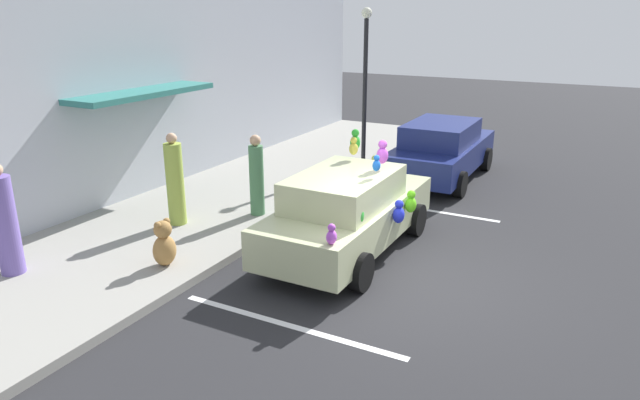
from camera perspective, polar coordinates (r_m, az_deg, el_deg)
The scene contains 12 objects.
ground_plane at distance 9.63m, azimuth 8.54°, elevation -8.09°, with size 60.00×60.00×0.00m, color #262628.
sidewalk at distance 12.02m, azimuth -14.47°, elevation -2.59°, with size 24.00×4.00×0.15m, color gray.
storefront_building at distance 12.89m, azimuth -22.84°, elevation 12.26°, with size 24.00×1.25×6.40m.
parking_stripe_front at distance 13.09m, azimuth 9.81°, elevation -0.86°, with size 0.12×3.60×0.01m, color silver.
parking_stripe_rear at distance 8.33m, azimuth -3.14°, elevation -12.37°, with size 0.12×3.60×0.01m, color silver.
plush_covered_car at distance 10.38m, azimuth 2.85°, elevation -1.07°, with size 4.34×2.01×2.12m.
parked_sedan_behind at distance 15.35m, azimuth 12.04°, elevation 4.93°, with size 4.42×1.97×1.54m.
teddy_bear_on_sidewalk at distance 9.97m, azimuth -15.30°, elevation -4.29°, with size 0.43×0.36×0.82m.
street_lamp_post at distance 15.72m, azimuth 4.54°, elevation 12.62°, with size 0.28×0.28×4.19m.
pedestrian_near_shopfront at distance 10.47m, azimuth -28.90°, elevation -2.07°, with size 0.38×0.38×1.86m.
pedestrian_walking_past at distance 11.70m, azimuth -14.26°, elevation 1.72°, with size 0.35×0.35×1.86m.
pedestrian_by_lamp at distance 11.97m, azimuth -6.35°, elevation 2.27°, with size 0.30×0.30×1.71m.
Camera 1 is at (-8.18, -2.75, 4.26)m, focal length 32.07 mm.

